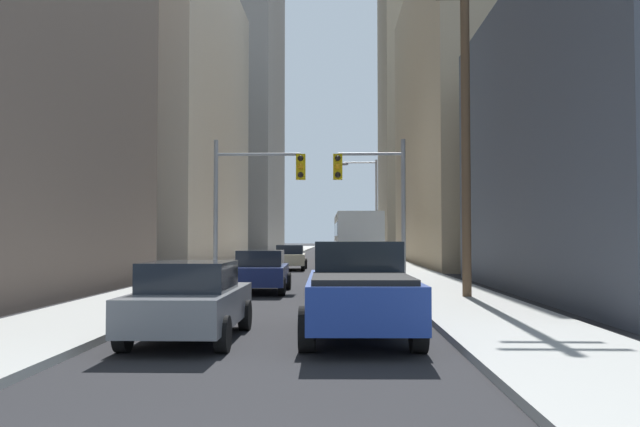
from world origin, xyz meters
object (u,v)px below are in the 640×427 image
Objects in this scene: sedan_white at (350,275)px; sedan_beige at (290,257)px; city_bus at (356,238)px; traffic_signal_near_right at (373,188)px; traffic_signal_near_left at (255,187)px; sedan_grey at (190,300)px; pickup_truck_blue at (359,290)px; sedan_navy at (261,271)px.

sedan_white is 0.99× the size of sedan_beige.
city_bus is 2.71× the size of sedan_beige.
traffic_signal_near_right reaches higher than sedan_beige.
sedan_beige is 13.32m from traffic_signal_near_left.
traffic_signal_near_left is (-4.58, -13.80, 2.11)m from city_bus.
city_bus reaches higher than sedan_grey.
traffic_signal_near_left reaches higher than sedan_grey.
traffic_signal_near_left is at bearing -108.34° from city_bus.
sedan_grey and sedan_white have the same top height.
traffic_signal_near_right is at bearing 85.44° from pickup_truck_blue.
pickup_truck_blue is at bearing -82.84° from sedan_beige.
sedan_grey is (-4.04, -27.68, -1.16)m from city_bus.
pickup_truck_blue reaches higher than sedan_beige.
city_bus is 2.72× the size of sedan_white.
sedan_navy is (0.10, 10.74, 0.00)m from sedan_grey.
sedan_white is (3.27, 8.39, 0.00)m from sedan_grey.
traffic_signal_near_left is (-0.64, 3.14, 3.27)m from sedan_navy.
pickup_truck_blue is at bearing -72.58° from sedan_navy.
sedan_grey is at bearing -107.32° from traffic_signal_near_right.
sedan_grey is at bearing -90.55° from sedan_navy.
traffic_signal_near_right is (1.06, 5.49, 3.23)m from sedan_white.
traffic_signal_near_right is at bearing 79.07° from sedan_white.
sedan_beige is at bearing 100.11° from sedan_white.
city_bus is 28.00m from sedan_grey.
city_bus is at bearing 91.21° from traffic_signal_near_right.
city_bus is at bearing 81.71° from sedan_grey.
pickup_truck_blue is (-0.76, -27.04, -1.00)m from city_bus.
sedan_grey is at bearing -98.29° from city_bus.
traffic_signal_near_right is (1.06, 13.24, 3.07)m from pickup_truck_blue.
sedan_white is 0.71× the size of traffic_signal_near_right.
sedan_navy is (-3.93, -16.95, -1.16)m from city_bus.
sedan_grey is 14.89m from traffic_signal_near_right.
sedan_navy is (-3.16, 2.35, 0.00)m from sedan_white.
traffic_signal_near_right reaches higher than pickup_truck_blue.
traffic_signal_near_right is (4.33, 13.88, 3.23)m from sedan_grey.
pickup_truck_blue is 1.28× the size of sedan_navy.
city_bus is 27.07m from pickup_truck_blue.
sedan_white is 7.44m from traffic_signal_near_left.
traffic_signal_near_left reaches higher than sedan_beige.
sedan_beige is at bearing 90.02° from sedan_grey.
sedan_navy is at bearing 89.45° from sedan_grey.
city_bus is 13.96m from traffic_signal_near_right.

